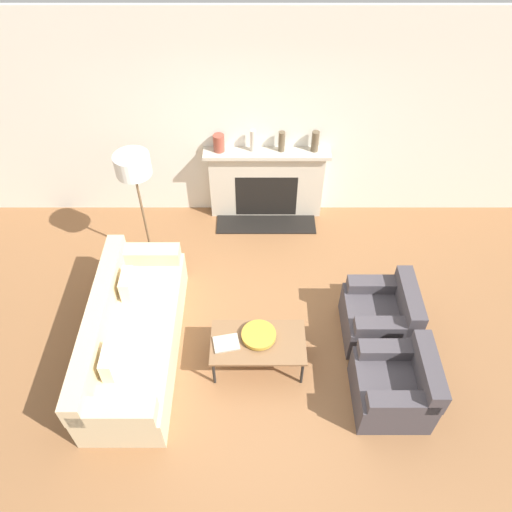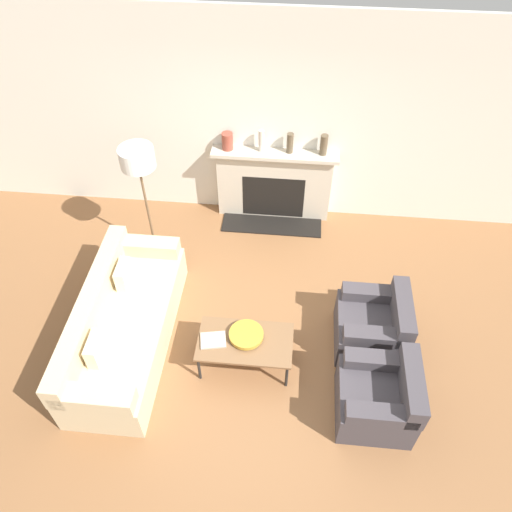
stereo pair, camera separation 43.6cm
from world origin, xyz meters
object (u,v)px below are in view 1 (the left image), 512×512
object	(u,v)px
couch	(130,336)
mantel_vase_center_left	(251,141)
book	(225,343)
fireplace	(264,184)
floor_lamp	(133,176)
mantel_vase_left	(217,143)
mantel_vase_center_right	(280,141)
armchair_far	(379,316)
bowl	(257,335)
mantel_vase_right	(313,141)
coffee_table	(257,343)
armchair_near	(394,385)

from	to	relation	value
couch	mantel_vase_center_left	distance (m)	2.94
mantel_vase_center_left	book	bearing A→B (deg)	-96.08
fireplace	floor_lamp	distance (m)	1.99
mantel_vase_left	mantel_vase_center_right	xyz separation A→B (m)	(0.83, 0.00, 0.02)
book	mantel_vase_center_right	size ratio (longest dim) A/B	1.09
fireplace	mantel_vase_left	xyz separation A→B (m)	(-0.64, 0.01, 0.68)
armchair_far	bowl	world-z (taller)	armchair_far
couch	mantel_vase_center_right	world-z (taller)	mantel_vase_center_right
mantel_vase_right	mantel_vase_center_left	bearing A→B (deg)	180.00
mantel_vase_right	mantel_vase_center_right	bearing A→B (deg)	180.00
bowl	mantel_vase_center_right	size ratio (longest dim) A/B	1.34
coffee_table	mantel_vase_center_left	distance (m)	2.72
armchair_far	mantel_vase_center_right	size ratio (longest dim) A/B	2.75
coffee_table	mantel_vase_center_right	size ratio (longest dim) A/B	3.65
mantel_vase_center_right	mantel_vase_center_left	bearing A→B (deg)	180.00
armchair_far	armchair_near	bearing A→B (deg)	-0.00
coffee_table	mantel_vase_center_left	size ratio (longest dim) A/B	3.34
book	mantel_vase_left	size ratio (longest dim) A/B	1.30
bowl	armchair_near	bearing A→B (deg)	-20.37
bowl	armchair_far	bearing A→B (deg)	14.48
bowl	mantel_vase_center_right	distance (m)	2.66
fireplace	coffee_table	bearing A→B (deg)	-92.80
fireplace	mantel_vase_left	world-z (taller)	mantel_vase_left
armchair_far	mantel_vase_center_left	xyz separation A→B (m)	(-1.48, 2.16, 0.94)
couch	armchair_near	bearing A→B (deg)	-102.34
book	mantel_vase_left	world-z (taller)	mantel_vase_left
fireplace	coffee_table	distance (m)	2.58
coffee_table	fireplace	bearing A→B (deg)	87.20
mantel_vase_left	floor_lamp	bearing A→B (deg)	-135.49
mantel_vase_center_left	armchair_near	bearing A→B (deg)	-64.13
book	floor_lamp	size ratio (longest dim) A/B	0.19
floor_lamp	mantel_vase_left	world-z (taller)	floor_lamp
mantel_vase_center_right	coffee_table	bearing A→B (deg)	-97.00
mantel_vase_right	bowl	bearing A→B (deg)	-106.52
mantel_vase_center_right	couch	bearing A→B (deg)	-125.32
bowl	book	xyz separation A→B (m)	(-0.35, -0.09, -0.03)
couch	mantel_vase_left	bearing A→B (deg)	-20.19
book	fireplace	bearing A→B (deg)	68.64
couch	armchair_near	world-z (taller)	couch
mantel_vase_center_left	mantel_vase_center_right	size ratio (longest dim) A/B	1.09
armchair_near	mantel_vase_center_left	bearing A→B (deg)	-154.13
floor_lamp	mantel_vase_right	size ratio (longest dim) A/B	5.77
fireplace	couch	size ratio (longest dim) A/B	0.75
fireplace	armchair_near	xyz separation A→B (m)	(1.29, -3.04, -0.23)
floor_lamp	mantel_vase_right	distance (m)	2.39
couch	mantel_vase_right	xyz separation A→B (m)	(2.17, 2.43, 0.93)
armchair_near	coffee_table	bearing A→B (deg)	-108.18
couch	mantel_vase_left	xyz separation A→B (m)	(0.90, 2.43, 0.90)
fireplace	armchair_far	bearing A→B (deg)	-58.94
fireplace	bowl	world-z (taller)	fireplace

